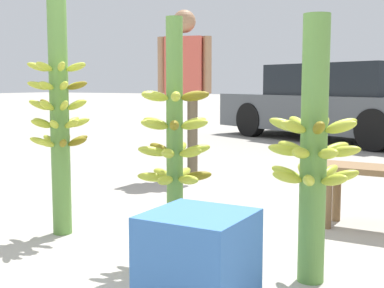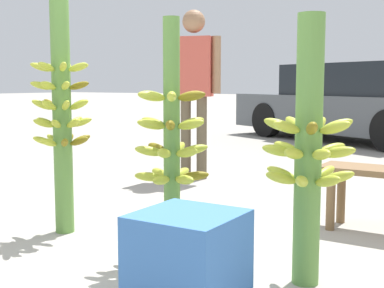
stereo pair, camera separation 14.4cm
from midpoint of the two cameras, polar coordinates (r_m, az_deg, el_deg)
ground_plane at (r=2.92m, az=-6.73°, el=-13.35°), size 80.00×80.00×0.00m
banana_stalk_left at (r=3.57m, az=-15.09°, el=3.29°), size 0.40×0.40×1.56m
banana_stalk_center at (r=2.95m, az=-3.26°, el=0.54°), size 0.42×0.42×1.35m
banana_stalk_right at (r=2.66m, az=11.34°, el=-0.72°), size 0.46×0.46×1.32m
vendor_person at (r=5.50m, az=-1.58°, el=7.18°), size 0.57×0.27×1.72m
parked_car at (r=9.51m, az=14.93°, el=4.17°), size 4.64×3.36×1.31m
produce_crate at (r=2.39m, az=-1.08°, el=-12.38°), size 0.43×0.43×0.43m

